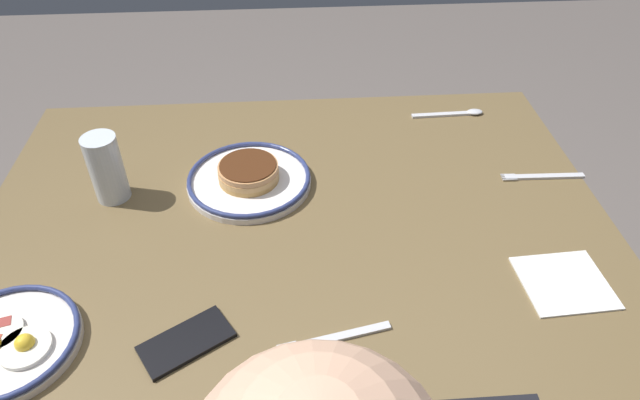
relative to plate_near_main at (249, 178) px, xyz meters
name	(u,v)px	position (x,y,z in m)	size (l,w,h in m)	color
dining_table	(298,261)	(-0.10, 0.11, -0.15)	(1.26, 0.93, 0.73)	brown
plate_near_main	(249,178)	(0.00, 0.00, 0.00)	(0.27, 0.27, 0.05)	white
plate_center_pancakes	(6,343)	(0.37, 0.39, 0.00)	(0.23, 0.23, 0.04)	silver
drinking_glass	(107,171)	(0.28, 0.02, 0.05)	(0.07, 0.07, 0.15)	silver
cell_phone	(186,342)	(0.09, 0.41, -0.01)	(0.14, 0.07, 0.01)	black
paper_napkin	(564,283)	(-0.56, 0.32, -0.02)	(0.15, 0.14, 0.00)	white
fork_near	(542,177)	(-0.64, 0.02, -0.01)	(0.18, 0.02, 0.01)	silver
fork_far	(334,338)	(-0.15, 0.41, -0.01)	(0.19, 0.06, 0.01)	silver
tea_spoon	(458,113)	(-0.52, -0.25, -0.01)	(0.18, 0.03, 0.01)	silver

